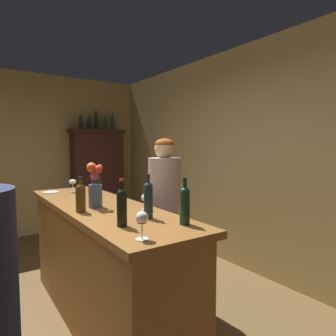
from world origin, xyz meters
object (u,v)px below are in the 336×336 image
display_bottle_midleft (89,122)px  display_bottle_midright (105,123)px  display_cabinet (98,177)px  wine_bottle_riesling (81,196)px  wine_bottle_malbec (148,198)px  wine_glass_rear (146,199)px  bar_counter (102,263)px  wine_bottle_rose (122,205)px  wine_bottle_syrah (185,203)px  wine_glass_mid (73,182)px  wine_glass_front (142,220)px  flower_arrangement (95,186)px  cheese_plate (51,192)px  bartender (165,210)px  display_bottle_left (81,122)px  display_bottle_center (96,121)px  display_bottle_right (113,122)px

display_bottle_midleft → display_bottle_midright: display_bottle_midright is taller
display_cabinet → wine_bottle_riesling: (-1.32, -3.01, 0.21)m
wine_bottle_malbec → wine_glass_rear: (0.12, 0.25, -0.05)m
bar_counter → wine_bottle_rose: 0.98m
wine_bottle_syrah → wine_glass_mid: (-0.19, 1.74, -0.03)m
wine_bottle_malbec → display_bottle_midleft: (0.84, 3.47, 0.77)m
wine_bottle_syrah → display_bottle_midright: 3.96m
wine_glass_front → wine_glass_mid: size_ratio=1.11×
wine_bottle_riesling → flower_arrangement: bearing=34.5°
display_cabinet → wine_glass_rear: 3.35m
wine_glass_front → wine_bottle_rose: bearing=85.0°
wine_bottle_riesling → flower_arrangement: 0.20m
wine_glass_front → cheese_plate: wine_glass_front is taller
wine_glass_front → display_cabinet: bearing=71.9°
wine_bottle_rose → display_bottle_midright: 3.90m
wine_glass_rear → display_bottle_midleft: 3.41m
wine_glass_mid → flower_arrangement: bearing=-95.7°
wine_bottle_riesling → bartender: bearing=11.4°
bartender → display_bottle_left: bearing=-75.3°
bar_counter → wine_bottle_rose: size_ratio=7.70×
display_bottle_midright → display_bottle_center: bearing=180.0°
wine_bottle_syrah → bartender: bartender is taller
bar_counter → display_cabinet: size_ratio=1.28×
wine_bottle_riesling → wine_glass_rear: (0.45, -0.21, -0.03)m
wine_glass_front → flower_arrangement: (0.10, 0.95, 0.06)m
wine_bottle_rose → cheese_plate: (-0.05, 1.63, -0.13)m
wine_bottle_rose → cheese_plate: bearing=91.8°
wine_glass_rear → flower_arrangement: size_ratio=0.35×
display_bottle_left → bartender: bearing=-92.4°
wine_glass_mid → flower_arrangement: flower_arrangement is taller
wine_bottle_malbec → display_bottle_left: display_bottle_left is taller
wine_glass_rear → wine_bottle_riesling: bearing=154.5°
wine_glass_front → cheese_plate: 1.94m
cheese_plate → display_bottle_midright: (1.45, 1.92, 0.91)m
wine_bottle_riesling → display_bottle_midright: 3.45m
cheese_plate → display_bottle_left: bearing=62.9°
bar_counter → wine_bottle_syrah: wine_bottle_syrah is taller
wine_bottle_rose → bar_counter: bearing=78.4°
display_bottle_right → wine_bottle_rose: bearing=-113.5°
wine_bottle_malbec → wine_glass_front: size_ratio=1.99×
wine_glass_front → display_bottle_right: 4.25m
display_bottle_right → wine_glass_mid: bearing=-124.6°
bartender → flower_arrangement: bearing=22.9°
bar_counter → wine_bottle_riesling: (-0.23, -0.18, 0.64)m
display_bottle_midright → bartender: size_ratio=0.17×
wine_glass_mid → display_bottle_midleft: (0.92, 2.01, 0.81)m
wine_glass_rear → display_bottle_midleft: display_bottle_midleft is taller
display_cabinet → cheese_plate: 2.31m
display_bottle_left → bartender: size_ratio=0.17×
wine_glass_front → wine_glass_mid: 1.86m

